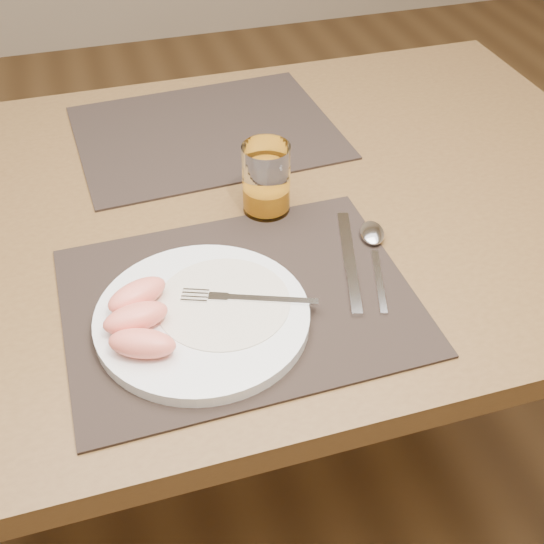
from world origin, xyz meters
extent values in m
plane|color=brown|center=(0.00, 0.00, 0.00)|extent=(5.00, 5.00, 0.00)
cube|color=brown|center=(0.00, 0.00, 0.73)|extent=(1.40, 0.90, 0.04)
cylinder|color=brown|center=(0.62, 0.37, 0.35)|extent=(0.06, 0.06, 0.71)
cube|color=black|center=(-0.03, -0.22, 0.75)|extent=(0.46, 0.36, 0.00)
cube|color=black|center=(0.03, 0.22, 0.75)|extent=(0.47, 0.37, 0.00)
cylinder|color=white|center=(-0.08, -0.25, 0.76)|extent=(0.27, 0.27, 0.02)
cylinder|color=white|center=(-0.05, -0.24, 0.77)|extent=(0.17, 0.17, 0.00)
cube|color=silver|center=(0.01, -0.25, 0.77)|extent=(0.11, 0.05, 0.00)
cube|color=silver|center=(-0.06, -0.23, 0.77)|extent=(0.03, 0.02, 0.00)
cube|color=silver|center=(-0.08, -0.22, 0.77)|extent=(0.04, 0.03, 0.00)
cube|color=silver|center=(0.15, -0.15, 0.76)|extent=(0.05, 0.13, 0.00)
cube|color=silver|center=(0.12, -0.25, 0.76)|extent=(0.04, 0.09, 0.01)
cube|color=silver|center=(0.16, -0.24, 0.76)|extent=(0.05, 0.12, 0.00)
ellipsoid|color=silver|center=(0.19, -0.15, 0.76)|extent=(0.05, 0.06, 0.01)
cylinder|color=white|center=(0.06, -0.04, 0.81)|extent=(0.07, 0.07, 0.11)
cylinder|color=orange|center=(0.06, -0.04, 0.77)|extent=(0.06, 0.06, 0.03)
ellipsoid|color=#FF8268|center=(-0.16, -0.29, 0.79)|extent=(0.09, 0.07, 0.03)
ellipsoid|color=#FF8268|center=(-0.16, -0.25, 0.79)|extent=(0.08, 0.05, 0.03)
ellipsoid|color=#FF8268|center=(-0.15, -0.21, 0.79)|extent=(0.09, 0.07, 0.03)
camera|label=1|loc=(-0.17, -0.85, 1.37)|focal=45.00mm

